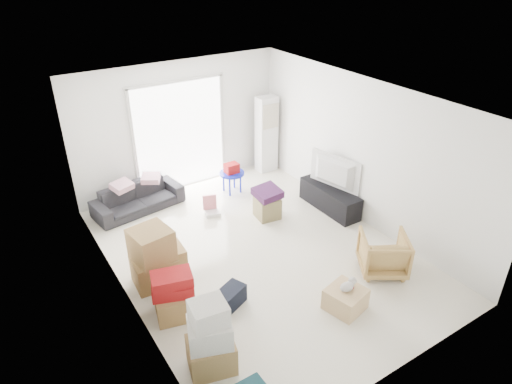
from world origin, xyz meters
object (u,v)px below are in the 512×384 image
object	(u,v)px
wood_crate	(345,299)
armchair	(383,252)
tv_console	(330,198)
kids_table	(232,172)
ottoman	(267,207)
ac_tower	(266,134)
sofa	(137,194)
television	(331,185)

from	to	relation	value
wood_crate	armchair	bearing A→B (deg)	17.17
tv_console	kids_table	xyz separation A→B (m)	(-1.27, 1.67, 0.24)
tv_console	ottoman	distance (m)	1.28
armchair	wood_crate	xyz separation A→B (m)	(-1.10, -0.34, -0.20)
ac_tower	sofa	size ratio (longest dim) A/B	0.99
armchair	wood_crate	size ratio (longest dim) A/B	1.46
television	wood_crate	world-z (taller)	television
kids_table	ottoman	bearing A→B (deg)	-87.56
wood_crate	ac_tower	bearing A→B (deg)	69.99
ottoman	kids_table	size ratio (longest dim) A/B	0.64
kids_table	ac_tower	bearing A→B (deg)	22.92
sofa	armchair	world-z (taller)	armchair
armchair	sofa	bearing A→B (deg)	-23.42
armchair	kids_table	size ratio (longest dim) A/B	1.11
ottoman	armchair	bearing A→B (deg)	-74.97
tv_console	television	xyz separation A→B (m)	(0.00, 0.00, 0.31)
ottoman	television	bearing A→B (deg)	-18.81
ottoman	ac_tower	bearing A→B (deg)	56.63
sofa	wood_crate	world-z (taller)	sofa
armchair	ac_tower	bearing A→B (deg)	-64.08
kids_table	wood_crate	world-z (taller)	kids_table
ottoman	wood_crate	size ratio (longest dim) A/B	0.85
tv_console	wood_crate	bearing A→B (deg)	-126.25
sofa	ac_tower	bearing A→B (deg)	-5.49
television	armchair	size ratio (longest dim) A/B	1.56
armchair	television	bearing A→B (deg)	-73.33
ottoman	wood_crate	world-z (taller)	ottoman
kids_table	sofa	bearing A→B (deg)	169.29
ac_tower	ottoman	size ratio (longest dim) A/B	4.14
ottoman	wood_crate	bearing A→B (deg)	-99.74
tv_console	kids_table	bearing A→B (deg)	127.26
sofa	ottoman	xyz separation A→B (m)	(1.99, -1.62, -0.13)
television	ottoman	world-z (taller)	television
kids_table	tv_console	bearing A→B (deg)	-52.74
ac_tower	kids_table	size ratio (longest dim) A/B	2.67
ac_tower	tv_console	world-z (taller)	ac_tower
ac_tower	tv_console	size ratio (longest dim) A/B	1.25
armchair	wood_crate	distance (m)	1.17
ac_tower	tv_console	bearing A→B (deg)	-88.69
tv_console	sofa	distance (m)	3.80
sofa	armchair	bearing A→B (deg)	-64.87
television	sofa	distance (m)	3.80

